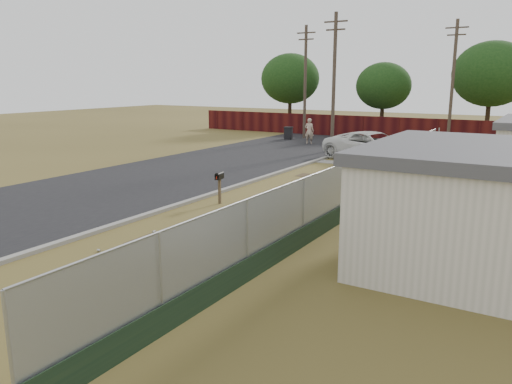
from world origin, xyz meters
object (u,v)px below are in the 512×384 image
Objects in this scene: fire_hydrant at (124,288)px; pickup_truck at (373,146)px; mailbox at (219,179)px; trash_bin at (288,133)px; pedestrian at (309,131)px.

fire_hydrant is 0.13× the size of pickup_truck.
fire_hydrant is 0.63× the size of mailbox.
fire_hydrant is at bearing -68.76° from trash_bin.
fire_hydrant is at bearing -156.69° from pickup_truck.
fire_hydrant is 0.78× the size of trash_bin.
trash_bin is (-7.81, 20.63, -0.47)m from mailbox.
pickup_truck reaches higher than trash_bin.
pickup_truck is at bearing 94.80° from fire_hydrant.
trash_bin is at bearing 111.24° from fire_hydrant.
pedestrian reaches higher than mailbox.
pickup_truck is 6.05× the size of trash_bin.
trash_bin is (-11.28, 29.02, 0.15)m from fire_hydrant.
pedestrian is at bearing 105.17° from mailbox.
pedestrian is 3.22m from trash_bin.
pickup_truck reaches higher than mailbox.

